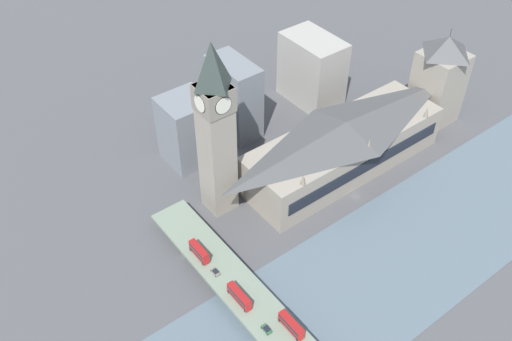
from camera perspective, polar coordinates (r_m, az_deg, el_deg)
The scene contains 14 objects.
ground_plane at distance 246.75m, azimuth 9.94°, elevation -2.56°, with size 600.00×600.00×0.00m, color #4C4C4F.
river_water at distance 233.41m, azimuth 15.74°, elevation -7.07°, with size 54.99×360.00×0.30m, color slate.
parliament_hall at distance 251.51m, azimuth 8.75°, elevation 2.50°, with size 29.62×94.16×25.32m.
clock_tower at distance 213.09m, azimuth -4.07°, elevation 4.32°, with size 12.44×12.44×76.54m.
victoria_tower at distance 285.89m, azimuth 17.83°, elevation 8.66°, with size 19.35×19.35×49.01m.
road_bridge at distance 195.96m, azimuth 2.21°, elevation -15.89°, with size 141.98×15.12×6.01m.
double_decker_bus_lead at distance 212.08m, azimuth -5.72°, elevation -8.06°, with size 10.15×2.63×5.08m.
double_decker_bus_mid at distance 199.36m, azimuth -1.69°, elevation -12.44°, with size 11.42×2.57×4.73m.
double_decker_bus_rear at distance 193.35m, azimuth 3.55°, elevation -15.16°, with size 10.89×2.63×4.60m.
car_northbound_mid at distance 194.44m, azimuth 1.05°, elevation -15.58°, with size 3.98×1.92×1.23m.
car_northbound_tail at distance 208.40m, azimuth -4.10°, elevation -10.08°, with size 3.92×1.77×1.34m.
city_block_west at distance 290.71m, azimuth 5.62°, elevation 10.00°, with size 31.40×19.89×34.77m.
city_block_center at distance 267.75m, azimuth -2.19°, elevation 7.35°, with size 27.33×14.13×36.91m.
city_block_east at distance 253.49m, azimuth -6.93°, elevation 4.05°, with size 20.10×20.27×31.88m.
Camera 1 is at (-111.63, 138.59, 170.94)m, focal length 40.00 mm.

